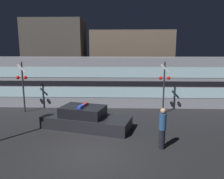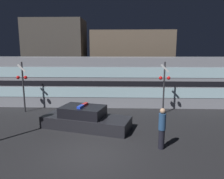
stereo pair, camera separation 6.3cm
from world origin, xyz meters
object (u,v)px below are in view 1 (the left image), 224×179
police_car (86,119)px  crossing_signal_near (164,84)px  pedestrian (162,128)px  train (130,81)px

police_car → crossing_signal_near: (4.91, 2.85, 1.61)m
police_car → pedestrian: (3.79, -2.52, 0.46)m
train → police_car: 6.37m
pedestrian → police_car: bearing=146.4°
police_car → pedestrian: pedestrian is taller
train → crossing_signal_near: bearing=-51.6°
police_car → crossing_signal_near: bearing=45.8°
police_car → train: bearing=79.4°
train → crossing_signal_near: 3.48m
pedestrian → crossing_signal_near: size_ratio=0.52×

